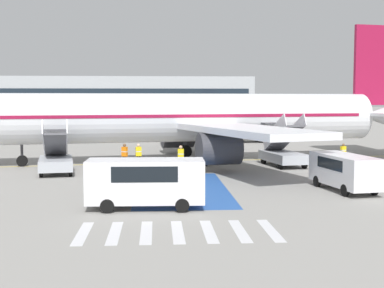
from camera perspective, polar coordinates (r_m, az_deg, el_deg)
The scene contains 22 objects.
ground_plane at distance 43.28m, azimuth -2.48°, elevation -1.93°, with size 600.00×600.00×0.00m, color gray.
apron_leadline_yellow at distance 43.21m, azimuth -1.95°, elevation -1.93°, with size 0.20×77.48×0.01m, color gold.
apron_stand_patch_blue at distance 30.51m, azimuth -1.15°, elevation -4.76°, with size 5.16×12.13×0.01m, color #2856A8.
apron_walkway_bar_0 at distance 20.93m, azimuth -11.56°, elevation -9.31°, with size 0.44×3.60×0.01m, color silver.
apron_walkway_bar_1 at distance 20.80m, azimuth -8.24°, elevation -9.35°, with size 0.44×3.60×0.01m, color silver.
apron_walkway_bar_2 at distance 20.74m, azimuth -4.89°, elevation -9.36°, with size 0.44×3.60×0.01m, color silver.
apron_walkway_bar_3 at distance 20.75m, azimuth -1.53°, elevation -9.33°, with size 0.44×3.60×0.01m, color silver.
apron_walkway_bar_4 at distance 20.83m, azimuth 1.81°, elevation -9.28°, with size 0.44×3.60×0.01m, color silver.
apron_walkway_bar_5 at distance 20.98m, azimuth 5.11°, elevation -9.19°, with size 0.44×3.60×0.01m, color silver.
apron_walkway_bar_6 at distance 21.20m, azimuth 8.36°, elevation -9.08°, with size 0.44×3.60×0.01m, color silver.
airliner at distance 43.07m, azimuth -1.11°, elevation 2.81°, with size 43.55×31.21×11.49m.
boarding_stairs_forward at distance 37.73m, azimuth -14.33°, elevation -1.60°, with size 3.00×5.48×3.75m.
boarding_stairs_aft at distance 41.12m, azimuth 9.69°, elevation -0.95°, with size 3.00×5.48×4.05m.
fuel_tanker at distance 62.71m, azimuth 4.08°, elevation 1.74°, with size 10.99×3.54×3.43m.
service_van_0 at distance 30.78m, azimuth 15.97°, elevation -2.60°, with size 2.64×5.42×2.00m.
service_van_1 at distance 24.86m, azimuth -4.97°, elevation -3.79°, with size 5.44×2.18×2.29m.
ground_crew_0 at distance 37.34m, azimuth -1.21°, elevation -1.34°, with size 0.43×0.24×1.85m.
ground_crew_1 at distance 39.47m, azimuth -7.20°, elevation -1.06°, with size 0.49×0.41×1.83m.
ground_crew_2 at distance 39.75m, azimuth -5.73°, elevation -1.05°, with size 0.47×0.31×1.79m.
ground_crew_3 at distance 43.44m, azimuth 15.84°, elevation -0.86°, with size 0.49×0.39×1.61m.
traffic_cone_0 at distance 38.30m, azimuth -4.17°, elevation -2.41°, with size 0.48×0.48×0.54m.
terminal_building at distance 130.59m, azimuth -9.52°, elevation 4.79°, with size 71.76×12.10×10.35m.
Camera 1 is at (-0.99, -42.97, 5.07)m, focal length 50.00 mm.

